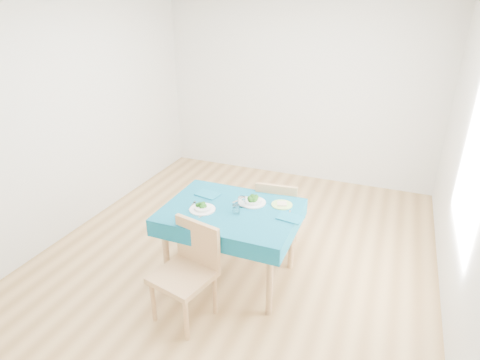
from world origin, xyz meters
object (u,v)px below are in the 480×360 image
at_px(bowl_far, 253,199).
at_px(side_plate, 282,205).
at_px(chair_near, 182,263).
at_px(table, 231,244).
at_px(bowl_near, 202,206).
at_px(chair_far, 279,206).

distance_m(bowl_far, side_plate, 0.28).
bearing_deg(side_plate, chair_near, -122.18).
distance_m(table, bowl_near, 0.49).
relative_size(table, side_plate, 6.14).
height_order(table, chair_far, chair_far).
height_order(chair_far, bowl_far, chair_far).
bearing_deg(bowl_near, side_plate, 28.98).
bearing_deg(bowl_far, chair_far, 74.90).
height_order(table, side_plate, side_plate).
relative_size(table, bowl_far, 4.87).
bearing_deg(bowl_near, chair_far, 56.56).
distance_m(table, side_plate, 0.62).
distance_m(bowl_near, bowl_far, 0.48).
height_order(table, bowl_near, bowl_near).
bearing_deg(side_plate, table, -149.25).
distance_m(chair_near, bowl_near, 0.60).
bearing_deg(chair_far, chair_near, 66.07).
xyz_separation_m(bowl_far, side_plate, (0.27, 0.06, -0.03)).
bearing_deg(table, bowl_far, 51.82).
distance_m(chair_near, chair_far, 1.38).
relative_size(chair_far, bowl_near, 4.40).
distance_m(table, chair_far, 0.72).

